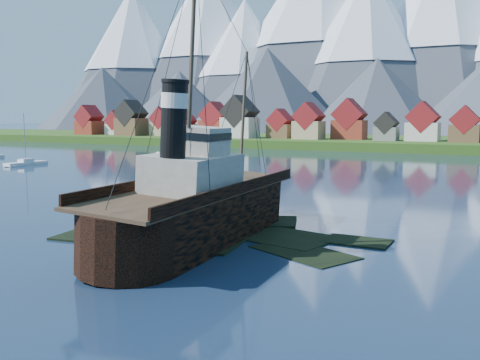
% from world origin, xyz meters
% --- Properties ---
extents(ground, '(1400.00, 1400.00, 0.00)m').
position_xyz_m(ground, '(0.00, 0.00, 0.00)').
color(ground, '#182944').
rests_on(ground, ground).
extents(shoal, '(31.71, 21.24, 1.14)m').
position_xyz_m(shoal, '(1.78, 2.15, -0.35)').
color(shoal, black).
rests_on(shoal, ground).
extents(shore_bank, '(600.00, 80.00, 3.20)m').
position_xyz_m(shore_bank, '(0.00, 170.00, 0.00)').
color(shore_bank, '#284914').
rests_on(shore_bank, ground).
extents(seawall, '(600.00, 2.50, 2.00)m').
position_xyz_m(seawall, '(0.00, 132.00, 0.00)').
color(seawall, '#3F3D38').
rests_on(seawall, ground).
extents(town, '(250.96, 16.69, 17.30)m').
position_xyz_m(town, '(-33.12, 152.18, 8.99)').
color(town, maroon).
rests_on(town, ground).
extents(tugboat_wreck, '(7.76, 33.45, 26.51)m').
position_xyz_m(tugboat_wreck, '(1.77, 0.17, 3.31)').
color(tugboat_wreck, black).
rests_on(tugboat_wreck, ground).
extents(sailboat_a, '(3.23, 10.72, 12.94)m').
position_xyz_m(sailboat_a, '(-76.37, 46.21, 0.29)').
color(sailboat_a, white).
rests_on(sailboat_a, ground).
extents(sailboat_c, '(9.63, 6.49, 12.36)m').
position_xyz_m(sailboat_c, '(-66.22, 94.27, 0.28)').
color(sailboat_c, white).
rests_on(sailboat_c, ground).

